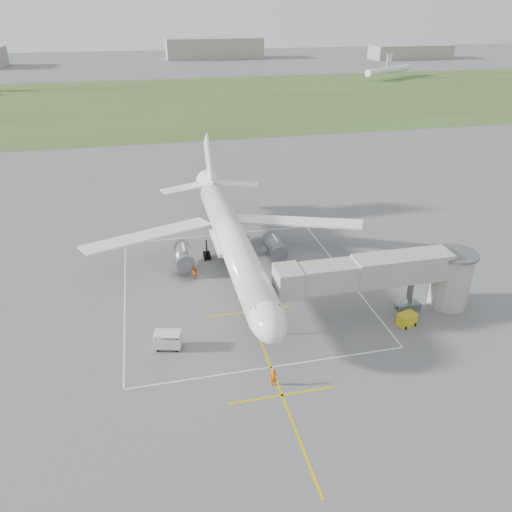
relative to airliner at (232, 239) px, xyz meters
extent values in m
plane|color=#5C5C5E|center=(0.00, -0.75, -4.39)|extent=(700.00, 700.00, 0.00)
cube|color=#3E5224|center=(0.00, 129.25, -4.38)|extent=(700.00, 120.00, 0.02)
cube|color=gold|center=(0.00, -5.75, -4.38)|extent=(0.25, 60.00, 0.01)
cube|color=gold|center=(0.00, -24.75, -4.38)|extent=(10.00, 0.25, 0.01)
cube|color=gold|center=(0.00, -10.75, -4.38)|extent=(10.00, 0.25, 0.01)
cube|color=silver|center=(0.00, 11.25, -4.38)|extent=(28.00, 0.20, 0.01)
cube|color=silver|center=(0.00, -20.75, -4.38)|extent=(28.00, 0.20, 0.01)
cube|color=silver|center=(-14.00, -4.75, -4.38)|extent=(0.20, 32.00, 0.01)
cube|color=silver|center=(14.00, -4.75, -4.38)|extent=(0.20, 32.00, 0.01)
cylinder|color=white|center=(0.00, -0.75, 0.11)|extent=(3.80, 36.00, 3.80)
ellipsoid|color=white|center=(0.00, -18.75, 0.11)|extent=(3.80, 7.22, 3.80)
cube|color=black|center=(0.00, -19.65, 1.16)|extent=(2.40, 1.60, 0.99)
cone|color=white|center=(0.00, 19.75, 0.51)|extent=(3.80, 6.00, 3.80)
cube|color=white|center=(10.50, 5.25, -0.74)|extent=(17.93, 11.24, 1.23)
cube|color=white|center=(-10.50, 5.25, -0.74)|extent=(17.93, 11.24, 1.23)
cube|color=white|center=(0.00, 2.25, -1.44)|extent=(4.20, 8.00, 0.50)
cube|color=white|center=(0.00, 20.45, 4.81)|extent=(0.30, 7.89, 8.65)
cube|color=white|center=(0.00, 18.25, 1.81)|extent=(0.35, 5.00, 1.20)
cube|color=white|center=(4.20, 19.45, 0.71)|extent=(7.85, 5.03, 0.20)
cube|color=white|center=(-4.20, 19.45, 0.71)|extent=(7.85, 5.03, 0.20)
cylinder|color=slate|center=(6.20, 1.75, -2.49)|extent=(2.30, 4.20, 2.30)
cube|color=white|center=(6.20, 1.45, -1.69)|extent=(0.25, 2.40, 1.20)
cylinder|color=slate|center=(-6.20, 1.75, -2.49)|extent=(2.30, 4.20, 2.30)
cube|color=white|center=(-6.20, 1.45, -1.69)|extent=(0.25, 2.40, 1.20)
cylinder|color=black|center=(0.00, -15.25, -3.09)|extent=(0.18, 0.18, 2.60)
cylinder|color=black|center=(-0.11, -15.25, -3.99)|extent=(0.28, 0.80, 0.80)
cylinder|color=black|center=(0.11, -15.25, -3.99)|extent=(0.28, 0.80, 0.80)
cylinder|color=black|center=(2.90, 3.75, -2.99)|extent=(0.22, 0.22, 2.80)
cylinder|color=black|center=(2.62, 3.40, -3.91)|extent=(0.32, 0.96, 0.96)
cylinder|color=black|center=(3.18, 3.40, -3.91)|extent=(0.32, 0.96, 0.96)
cylinder|color=black|center=(2.62, 4.10, -3.91)|extent=(0.32, 0.96, 0.96)
cylinder|color=black|center=(3.18, 4.10, -3.91)|extent=(0.32, 0.96, 0.96)
cylinder|color=black|center=(-2.90, 3.75, -2.99)|extent=(0.22, 0.22, 2.80)
cylinder|color=black|center=(-3.18, 3.40, -3.91)|extent=(0.32, 0.96, 0.96)
cylinder|color=black|center=(-2.62, 3.40, -3.91)|extent=(0.32, 0.96, 0.96)
cylinder|color=black|center=(-3.18, 4.10, -3.91)|extent=(0.32, 0.96, 0.96)
cylinder|color=black|center=(-2.62, 4.10, -3.91)|extent=(0.32, 0.96, 0.96)
cube|color=#A6A196|center=(7.74, -14.25, 1.21)|extent=(11.09, 2.90, 2.80)
cube|color=#A6A196|center=(16.46, -14.25, 1.31)|extent=(11.09, 3.10, 3.00)
cube|color=#A6A196|center=(3.40, -14.25, 1.21)|extent=(2.60, 3.40, 3.00)
cylinder|color=slate|center=(18.00, -14.25, -2.29)|extent=(0.70, 0.70, 4.20)
cube|color=slate|center=(18.00, -14.25, -3.94)|extent=(2.60, 1.40, 0.90)
cylinder|color=#A6A196|center=(23.00, -14.25, -1.19)|extent=(4.40, 4.40, 6.40)
cylinder|color=slate|center=(23.00, -14.25, 2.21)|extent=(5.00, 5.00, 0.30)
cylinder|color=black|center=(17.00, -14.25, -4.04)|extent=(0.70, 0.30, 0.70)
cylinder|color=black|center=(19.00, -14.25, -4.04)|extent=(0.70, 0.30, 0.70)
cube|color=gold|center=(16.31, -17.14, -3.65)|extent=(2.24, 1.76, 1.48)
cylinder|color=black|center=(15.79, -17.85, -4.18)|extent=(0.31, 0.47, 0.43)
cylinder|color=black|center=(17.12, -17.48, -4.18)|extent=(0.31, 0.47, 0.43)
cube|color=silver|center=(-9.54, -15.43, -3.48)|extent=(3.00, 2.22, 1.18)
cube|color=silver|center=(-9.54, -15.43, -2.57)|extent=(3.00, 2.22, 0.09)
cylinder|color=black|center=(-10.74, -15.79, -3.27)|extent=(0.09, 0.09, 1.40)
cylinder|color=black|center=(-8.66, -16.32, -3.27)|extent=(0.09, 0.09, 1.40)
cylinder|color=black|center=(-10.42, -14.54, -3.27)|extent=(0.09, 0.09, 1.40)
cylinder|color=black|center=(-8.34, -15.07, -3.27)|extent=(0.09, 0.09, 1.40)
cylinder|color=black|center=(-10.62, -15.77, -4.18)|extent=(0.29, 0.46, 0.43)
cylinder|color=black|center=(-8.75, -16.24, -4.18)|extent=(0.29, 0.46, 0.43)
cylinder|color=black|center=(-10.33, -14.62, -4.18)|extent=(0.29, 0.46, 0.43)
cylinder|color=black|center=(-8.46, -15.10, -4.18)|extent=(0.29, 0.46, 0.43)
imported|color=#FF5B08|center=(-0.43, -23.28, -3.47)|extent=(0.76, 0.59, 1.84)
imported|color=#FE6708|center=(-5.19, -1.42, -3.58)|extent=(0.93, 0.81, 1.63)
cube|color=gray|center=(40.00, 279.25, 1.61)|extent=(60.00, 20.00, 12.00)
cube|color=gray|center=(160.00, 249.25, -0.39)|extent=(50.00, 18.00, 8.00)
cylinder|color=white|center=(105.00, 168.49, -0.89)|extent=(29.26, 18.87, 3.20)
cube|color=white|center=(105.00, 168.49, 3.61)|extent=(3.61, 2.27, 5.50)
camera|label=1|loc=(-10.00, -57.84, 27.35)|focal=35.00mm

